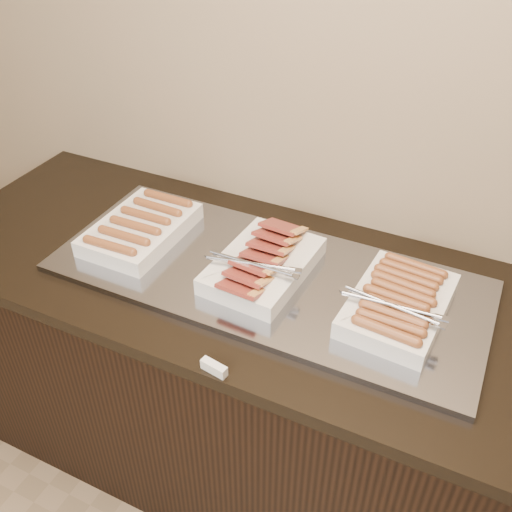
{
  "coord_description": "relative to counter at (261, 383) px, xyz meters",
  "views": [
    {
      "loc": [
        0.52,
        1.01,
        1.91
      ],
      "look_at": [
        -0.02,
        2.13,
        0.97
      ],
      "focal_mm": 40.0,
      "sensor_mm": 36.0,
      "label": 1
    }
  ],
  "objects": [
    {
      "name": "dish_center",
      "position": [
        0.0,
        -0.0,
        0.5
      ],
      "size": [
        0.27,
        0.37,
        0.09
      ],
      "rotation": [
        0.0,
        0.0,
        -0.06
      ],
      "color": "silver",
      "rests_on": "warming_tray"
    },
    {
      "name": "label_holder",
      "position": [
        0.05,
        -0.36,
        0.46
      ],
      "size": [
        0.07,
        0.03,
        0.03
      ],
      "primitive_type": "cube",
      "rotation": [
        0.0,
        0.0,
        -0.16
      ],
      "color": "silver",
      "rests_on": "counter"
    },
    {
      "name": "dish_right",
      "position": [
        0.38,
        -0.0,
        0.5
      ],
      "size": [
        0.26,
        0.35,
        0.08
      ],
      "rotation": [
        0.0,
        0.0,
        -0.07
      ],
      "color": "silver",
      "rests_on": "warming_tray"
    },
    {
      "name": "counter",
      "position": [
        0.0,
        0.0,
        0.0
      ],
      "size": [
        2.06,
        0.76,
        0.9
      ],
      "color": "black",
      "rests_on": "ground"
    },
    {
      "name": "warming_tray",
      "position": [
        0.01,
        0.0,
        0.46
      ],
      "size": [
        1.2,
        0.5,
        0.02
      ],
      "primitive_type": "cube",
      "color": "gray",
      "rests_on": "counter"
    },
    {
      "name": "dish_left",
      "position": [
        -0.4,
        -0.0,
        0.5
      ],
      "size": [
        0.23,
        0.35,
        0.07
      ],
      "rotation": [
        0.0,
        0.0,
        -0.01
      ],
      "color": "silver",
      "rests_on": "warming_tray"
    }
  ]
}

